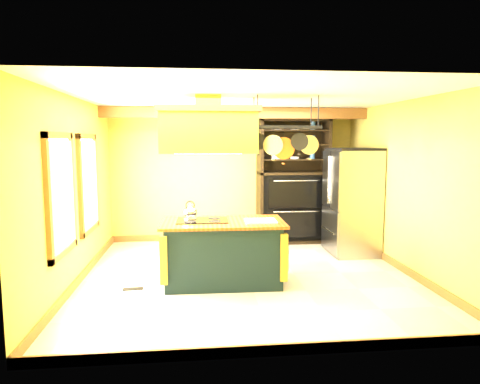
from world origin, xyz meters
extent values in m
plane|color=beige|center=(0.00, 0.00, 0.00)|extent=(5.00, 5.00, 0.00)
plane|color=white|center=(0.00, 0.00, 2.70)|extent=(5.00, 5.00, 0.00)
cube|color=gold|center=(0.00, 2.50, 1.35)|extent=(5.00, 0.02, 2.70)
cube|color=gold|center=(0.00, -2.50, 1.35)|extent=(5.00, 0.02, 2.70)
cube|color=gold|center=(-2.50, 0.00, 1.35)|extent=(0.02, 5.00, 2.70)
cube|color=gold|center=(2.50, 0.00, 1.35)|extent=(0.02, 5.00, 2.70)
cube|color=#98612F|center=(0.00, 1.70, 2.59)|extent=(5.00, 0.15, 0.20)
cube|color=#98612F|center=(-2.47, -0.80, 1.40)|extent=(0.06, 1.06, 1.56)
cube|color=white|center=(-2.44, -0.80, 1.40)|extent=(0.02, 0.85, 1.34)
cube|color=#98612F|center=(-2.47, 0.60, 1.40)|extent=(0.06, 1.06, 1.56)
cube|color=white|center=(-2.44, 0.60, 1.40)|extent=(0.02, 0.85, 1.34)
cube|color=black|center=(-0.39, -0.29, 0.44)|extent=(1.64, 0.92, 0.88)
cube|color=#94421C|center=(-0.39, -0.29, 0.90)|extent=(1.79, 1.02, 0.04)
cube|color=black|center=(-0.69, -0.23, 0.93)|extent=(0.75, 0.53, 0.01)
ellipsoid|color=silver|center=(-0.86, -0.11, 1.03)|extent=(0.20, 0.20, 0.16)
cube|color=white|center=(0.15, -0.37, 0.93)|extent=(0.45, 0.35, 0.02)
cube|color=#A88A2A|center=(-0.59, -0.29, 2.18)|extent=(1.33, 0.71, 0.56)
cube|color=#98612F|center=(-0.59, -0.29, 2.50)|extent=(1.41, 0.80, 0.08)
cube|color=#A88A2A|center=(-0.59, -0.29, 2.58)|extent=(0.35, 0.35, 0.24)
cube|color=black|center=(0.51, -0.29, 2.26)|extent=(0.95, 0.47, 0.04)
cylinder|color=black|center=(0.08, -0.47, 2.48)|extent=(0.02, 0.02, 0.44)
cylinder|color=black|center=(0.93, -0.10, 2.48)|extent=(0.02, 0.02, 0.44)
cylinder|color=black|center=(0.13, -0.19, 2.06)|extent=(0.25, 0.04, 0.25)
cylinder|color=silver|center=(0.32, -0.38, 2.01)|extent=(0.28, 0.04, 0.28)
cylinder|color=#B95C2E|center=(0.51, -0.19, 1.96)|extent=(0.32, 0.04, 0.32)
cylinder|color=black|center=(0.70, -0.38, 2.06)|extent=(0.25, 0.04, 0.25)
cylinder|color=silver|center=(0.89, -0.19, 2.01)|extent=(0.28, 0.04, 0.28)
cube|color=gray|center=(2.08, 1.16, 0.95)|extent=(0.79, 0.97, 1.90)
cube|color=gray|center=(1.67, 0.92, 1.37)|extent=(0.03, 0.47, 1.03)
cube|color=gray|center=(1.67, 1.40, 1.37)|extent=(0.03, 0.47, 1.03)
cube|color=gray|center=(1.67, 1.16, 0.44)|extent=(0.03, 0.93, 0.80)
cube|color=black|center=(2.08, 1.16, 0.03)|extent=(0.75, 0.92, 0.06)
cube|color=black|center=(1.20, 2.45, 1.26)|extent=(1.42, 0.06, 2.52)
cube|color=black|center=(0.52, 2.18, 1.26)|extent=(0.06, 0.60, 2.52)
cube|color=black|center=(1.88, 2.18, 1.26)|extent=(0.06, 0.60, 2.52)
cube|color=black|center=(1.20, 2.18, 1.42)|extent=(1.42, 0.60, 0.05)
cube|color=black|center=(1.20, 2.21, 0.74)|extent=(1.30, 0.50, 1.36)
cube|color=black|center=(1.20, 1.86, 1.04)|extent=(1.11, 0.04, 0.60)
cube|color=black|center=(1.20, 1.86, 0.44)|extent=(1.11, 0.04, 0.55)
cube|color=black|center=(1.20, 2.18, 1.70)|extent=(1.30, 0.54, 0.02)
cube|color=black|center=(1.20, 2.18, 1.99)|extent=(1.30, 0.54, 0.02)
cube|color=black|center=(1.20, 2.18, 2.28)|extent=(1.30, 0.54, 0.03)
cylinder|color=white|center=(0.85, 2.13, 1.75)|extent=(0.22, 0.22, 0.07)
cylinder|color=teal|center=(1.58, 2.13, 2.09)|extent=(0.10, 0.10, 0.17)
cube|color=black|center=(-1.67, -0.43, 0.01)|extent=(0.29, 0.14, 0.01)
camera|label=1|loc=(-0.78, -6.35, 2.07)|focal=32.00mm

